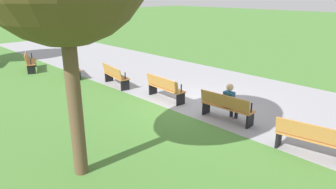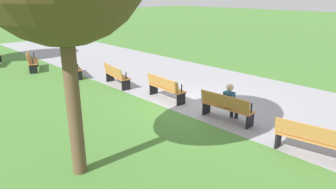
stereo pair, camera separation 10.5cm
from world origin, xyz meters
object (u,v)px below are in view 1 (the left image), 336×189
at_px(bench_1, 30,61).
at_px(bench_3, 115,75).
at_px(bench_6, 312,139).
at_px(bench_4, 165,88).
at_px(bench_2, 71,67).
at_px(bench_5, 226,107).
at_px(person_seated, 230,101).

height_order(bench_1, bench_3, same).
bearing_deg(bench_6, bench_3, 170.27).
height_order(bench_3, bench_4, same).
distance_m(bench_4, bench_6, 5.53).
distance_m(bench_1, bench_3, 5.53).
height_order(bench_2, bench_5, same).
distance_m(bench_6, person_seated, 2.76).
bearing_deg(bench_5, bench_6, -9.70).
xyz_separation_m(bench_2, person_seated, (8.26, 1.07, 0.16)).
bearing_deg(bench_2, bench_5, 22.68).
distance_m(bench_1, bench_4, 8.27).
bearing_deg(bench_2, person_seated, 23.64).
bearing_deg(bench_6, bench_1, 176.72).
bearing_deg(bench_4, bench_3, -170.30).
bearing_deg(person_seated, bench_2, -175.83).
xyz_separation_m(bench_3, person_seated, (5.56, 0.46, 0.16)).
distance_m(bench_3, bench_6, 8.28).
xyz_separation_m(bench_2, bench_5, (8.22, 0.93, 0.00)).
distance_m(bench_3, bench_5, 5.53).
xyz_separation_m(bench_5, bench_6, (2.75, -0.31, 0.00)).
xyz_separation_m(bench_4, bench_5, (2.77, -0.00, 0.00)).
bearing_deg(person_seated, bench_1, -172.86).
relative_size(bench_4, person_seated, 1.45).
xyz_separation_m(bench_5, person_seated, (0.04, 0.14, 0.16)).
xyz_separation_m(bench_2, bench_6, (10.97, 0.62, 0.00)).
xyz_separation_m(bench_1, bench_3, (5.31, 1.54, 0.00)).
bearing_deg(bench_5, bench_4, 176.76).
bearing_deg(bench_6, person_seated, 160.74).
relative_size(bench_1, person_seated, 1.47).
relative_size(bench_1, bench_3, 1.00).
distance_m(bench_2, person_seated, 8.33).
xyz_separation_m(bench_1, bench_6, (13.59, 1.54, 0.00)).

